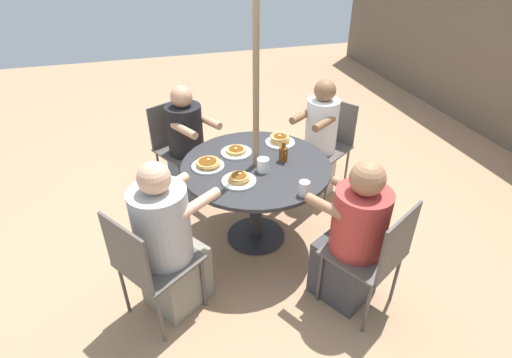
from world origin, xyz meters
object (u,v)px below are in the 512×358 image
object	(u,v)px
pancake_plate_c	(280,140)
diner_east	(319,144)
pancake_plate_d	(239,179)
patio_chair_east	(328,140)
patio_chair_south	(178,142)
diner_north	(353,240)
coffee_cup	(263,165)
diner_south	(188,149)
drinking_glass_a	(304,188)
patio_chair_north	(376,252)
patio_chair_west	(148,261)
diner_west	(169,246)
syrup_bottle	(283,154)
pancake_plate_b	(208,164)
patio_table	(256,177)
pancake_plate_a	(236,151)

from	to	relation	value
pancake_plate_c	diner_east	bearing A→B (deg)	115.24
pancake_plate_c	pancake_plate_d	size ratio (longest dim) A/B	1.00
patio_chair_east	patio_chair_south	distance (m)	1.50
diner_east	diner_north	bearing A→B (deg)	132.86
diner_east	coffee_cup	bearing A→B (deg)	96.12
patio_chair_south	diner_south	size ratio (longest dim) A/B	0.79
pancake_plate_d	drinking_glass_a	world-z (taller)	drinking_glass_a
patio_chair_north	drinking_glass_a	world-z (taller)	patio_chair_north
patio_chair_west	drinking_glass_a	bearing A→B (deg)	62.15
diner_west	diner_south	bearing A→B (deg)	131.69
pancake_plate_d	syrup_bottle	world-z (taller)	syrup_bottle
patio_chair_west	pancake_plate_b	distance (m)	0.92
patio_chair_south	syrup_bottle	world-z (taller)	syrup_bottle
pancake_plate_c	drinking_glass_a	world-z (taller)	drinking_glass_a
diner_south	syrup_bottle	size ratio (longest dim) A/B	6.92
patio_chair_west	syrup_bottle	size ratio (longest dim) A/B	5.47
patio_table	diner_north	xyz separation A→B (m)	(0.81, 0.46, -0.10)
patio_chair_south	drinking_glass_a	xyz separation A→B (m)	(1.47, 0.73, 0.27)
patio_chair_west	pancake_plate_b	world-z (taller)	patio_chair_west
diner_west	pancake_plate_d	world-z (taller)	diner_west
patio_chair_south	patio_chair_west	xyz separation A→B (m)	(1.61, -0.38, 0.00)
diner_west	pancake_plate_d	size ratio (longest dim) A/B	4.67
patio_chair_west	diner_west	size ratio (longest dim) A/B	0.76
syrup_bottle	diner_east	bearing A→B (deg)	133.08
patio_chair_west	pancake_plate_b	xyz separation A→B (m)	(-0.70, 0.54, 0.24)
pancake_plate_a	drinking_glass_a	size ratio (longest dim) A/B	2.38
patio_chair_west	coffee_cup	xyz separation A→B (m)	(-0.53, 0.94, 0.27)
pancake_plate_b	pancake_plate_c	xyz separation A→B (m)	(-0.22, 0.67, 0.01)
pancake_plate_b	patio_table	bearing A→B (deg)	79.70
patio_chair_east	syrup_bottle	world-z (taller)	syrup_bottle
diner_west	patio_chair_south	bearing A→B (deg)	136.09
syrup_bottle	coffee_cup	bearing A→B (deg)	-62.54
diner_east	syrup_bottle	bearing A→B (deg)	99.71
pancake_plate_d	pancake_plate_c	bearing A→B (deg)	135.33
diner_west	drinking_glass_a	distance (m)	1.01
drinking_glass_a	syrup_bottle	bearing A→B (deg)	177.78
diner_south	coffee_cup	world-z (taller)	diner_south
patio_chair_east	patio_chair_south	bearing A→B (deg)	42.46
patio_chair_east	diner_east	distance (m)	0.17
patio_chair_west	diner_south	bearing A→B (deg)	127.28
pancake_plate_b	diner_west	bearing A→B (deg)	-33.09
patio_chair_west	patio_chair_north	bearing A→B (deg)	42.20
drinking_glass_a	pancake_plate_b	bearing A→B (deg)	-134.18
diner_west	coffee_cup	xyz separation A→B (m)	(-0.43, 0.79, 0.26)
diner_south	syrup_bottle	bearing A→B (deg)	100.76
patio_chair_west	coffee_cup	world-z (taller)	patio_chair_west
pancake_plate_d	syrup_bottle	xyz separation A→B (m)	(-0.21, 0.42, 0.04)
diner_north	syrup_bottle	world-z (taller)	diner_north
diner_east	patio_chair_south	xyz separation A→B (m)	(-0.46, -1.31, -0.02)
patio_table	diner_east	world-z (taller)	diner_east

